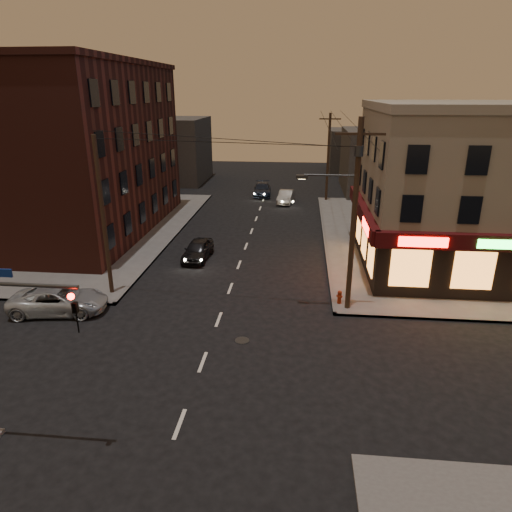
# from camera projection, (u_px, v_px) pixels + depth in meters

# --- Properties ---
(ground) EXTENTS (120.00, 120.00, 0.00)m
(ground) POSITION_uv_depth(u_px,v_px,m) (203.00, 362.00, 20.16)
(ground) COLOR black
(ground) RESTS_ON ground
(sidewalk_ne) EXTENTS (24.00, 28.00, 0.15)m
(sidewalk_ne) POSITION_uv_depth(u_px,v_px,m) (475.00, 240.00, 36.22)
(sidewalk_ne) COLOR #514F4C
(sidewalk_ne) RESTS_ON ground
(sidewalk_nw) EXTENTS (24.00, 28.00, 0.15)m
(sidewalk_nw) POSITION_uv_depth(u_px,v_px,m) (45.00, 228.00, 39.57)
(sidewalk_nw) COLOR #514F4C
(sidewalk_nw) RESTS_ON ground
(pizza_building) EXTENTS (15.85, 12.85, 10.50)m
(pizza_building) POSITION_uv_depth(u_px,v_px,m) (486.00, 188.00, 29.40)
(pizza_building) COLOR gray
(pizza_building) RESTS_ON sidewalk_ne
(brick_apartment) EXTENTS (12.00, 20.00, 13.00)m
(brick_apartment) POSITION_uv_depth(u_px,v_px,m) (73.00, 151.00, 36.99)
(brick_apartment) COLOR #461D16
(brick_apartment) RESTS_ON sidewalk_nw
(bg_building_ne_a) EXTENTS (10.00, 12.00, 7.00)m
(bg_building_ne_a) POSITION_uv_depth(u_px,v_px,m) (387.00, 161.00, 53.18)
(bg_building_ne_a) COLOR #3F3D3A
(bg_building_ne_a) RESTS_ON ground
(bg_building_nw) EXTENTS (9.00, 10.00, 8.00)m
(bg_building_nw) POSITION_uv_depth(u_px,v_px,m) (171.00, 150.00, 59.26)
(bg_building_nw) COLOR #3F3D3A
(bg_building_nw) RESTS_ON ground
(bg_building_ne_b) EXTENTS (8.00, 8.00, 6.00)m
(bg_building_ne_b) POSITION_uv_depth(u_px,v_px,m) (357.00, 151.00, 66.63)
(bg_building_ne_b) COLOR #3F3D3A
(bg_building_ne_b) RESTS_ON ground
(utility_pole_main) EXTENTS (4.20, 0.44, 10.00)m
(utility_pole_main) POSITION_uv_depth(u_px,v_px,m) (352.00, 207.00, 22.98)
(utility_pole_main) COLOR #382619
(utility_pole_main) RESTS_ON sidewalk_ne
(utility_pole_far) EXTENTS (0.26, 0.26, 9.00)m
(utility_pole_far) POSITION_uv_depth(u_px,v_px,m) (328.00, 158.00, 47.85)
(utility_pole_far) COLOR #382619
(utility_pole_far) RESTS_ON sidewalk_ne
(utility_pole_west) EXTENTS (0.24, 0.24, 9.00)m
(utility_pole_west) POSITION_uv_depth(u_px,v_px,m) (103.00, 218.00, 25.27)
(utility_pole_west) COLOR #382619
(utility_pole_west) RESTS_ON sidewalk_nw
(suv_cross) EXTENTS (5.32, 3.00, 1.40)m
(suv_cross) POSITION_uv_depth(u_px,v_px,m) (59.00, 300.00, 24.46)
(suv_cross) COLOR #9FA4A8
(suv_cross) RESTS_ON ground
(sedan_near) EXTENTS (1.85, 4.12, 1.37)m
(sedan_near) POSITION_uv_depth(u_px,v_px,m) (198.00, 250.00, 32.25)
(sedan_near) COLOR black
(sedan_near) RESTS_ON ground
(sedan_mid) EXTENTS (1.89, 4.20, 1.34)m
(sedan_mid) POSITION_uv_depth(u_px,v_px,m) (286.00, 197.00, 48.33)
(sedan_mid) COLOR gray
(sedan_mid) RESTS_ON ground
(sedan_far) EXTENTS (2.22, 4.85, 1.37)m
(sedan_far) POSITION_uv_depth(u_px,v_px,m) (262.00, 189.00, 51.84)
(sedan_far) COLOR black
(sedan_far) RESTS_ON ground
(fire_hydrant) EXTENTS (0.35, 0.35, 0.77)m
(fire_hydrant) POSITION_uv_depth(u_px,v_px,m) (340.00, 296.00, 25.24)
(fire_hydrant) COLOR maroon
(fire_hydrant) RESTS_ON sidewalk_ne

